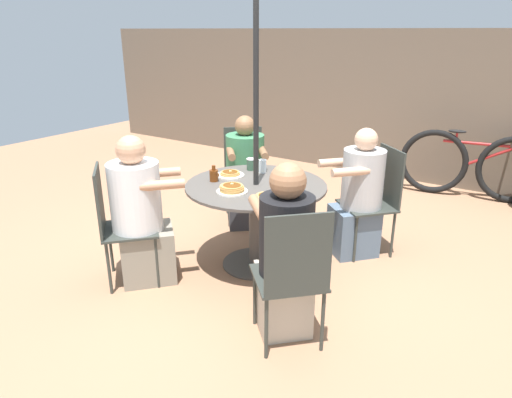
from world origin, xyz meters
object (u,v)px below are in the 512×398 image
Objects in this scene: diner_east at (246,177)px; diner_west at (285,257)px; patio_chair_west at (292,272)px; patio_chair_south at (117,220)px; coffee_cup at (251,164)px; bicycle at (472,165)px; syrup_bottle at (214,175)px; patio_table at (256,204)px; drinking_glass_a at (263,166)px; pancake_plate_b at (230,174)px; pancake_plate_d at (290,184)px; pancake_plate_a at (232,189)px; diner_south at (141,217)px; patio_chair_east at (244,169)px; pancake_plate_c at (268,199)px; diner_north at (358,199)px; patio_chair_north at (377,195)px.

diner_east is 1.84m from diner_west.
patio_chair_south is at bearing 136.51° from patio_chair_west.
coffee_cup is 2.89m from bicycle.
syrup_bottle is at bearing -126.81° from bicycle.
patio_table is 0.40m from drinking_glass_a.
drinking_glass_a reaches higher than pancake_plate_b.
patio_chair_west is at bearing -59.12° from pancake_plate_d.
pancake_plate_d is at bearing -23.99° from coffee_cup.
pancake_plate_a is (0.69, 0.56, 0.22)m from patio_chair_south.
diner_east is 2.01m from patio_chair_west.
pancake_plate_b is 1.80× the size of syrup_bottle.
bicycle is (1.78, 2.09, -0.10)m from diner_east.
diner_south is 1.39m from patio_chair_west.
syrup_bottle reaches higher than pancake_plate_b.
patio_table is 9.89× the size of drinking_glass_a.
coffee_cup is (0.45, -0.53, 0.25)m from patio_chair_east.
pancake_plate_c is (0.90, 0.40, 0.22)m from diner_south.
pancake_plate_b is (0.29, -0.64, 0.24)m from diner_east.
syrup_bottle is (-0.95, -0.81, 0.26)m from diner_north.
patio_chair_east reaches higher than pancake_plate_d.
patio_chair_east and patio_chair_south have the same top height.
patio_chair_west is at bearing 92.43° from patio_chair_east.
patio_chair_north reaches higher than pancake_plate_c.
diner_north is at bearing 51.32° from patio_chair_west.
patio_chair_east is 1.52m from pancake_plate_c.
coffee_cup is (-0.99, -0.50, 0.25)m from patio_chair_north.
pancake_plate_a is (-0.05, -0.26, 0.20)m from patio_table.
patio_chair_south is 3.94× the size of pancake_plate_a.
pancake_plate_b is (0.40, -0.78, 0.21)m from patio_chair_east.
patio_table is 0.92m from diner_east.
patio_chair_west is 1.43m from drinking_glass_a.
coffee_cup is (-0.55, 0.59, 0.03)m from pancake_plate_c.
pancake_plate_b is 0.15× the size of bicycle.
bicycle is (0.58, 2.10, -0.11)m from diner_north.
diner_north is 0.74m from pancake_plate_d.
patio_chair_north is at bearing 41.72° from diner_west.
patio_chair_north is 3.94× the size of pancake_plate_a.
pancake_plate_a reaches higher than pancake_plate_c.
pancake_plate_d is at bearing 93.73° from pancake_plate_c.
diner_north reaches higher than patio_table.
pancake_plate_a is at bearing 78.58° from diner_south.
patio_chair_north reaches higher than bicycle.
drinking_glass_a is at bearing 69.19° from diner_north.
diner_south is 4.90× the size of pancake_plate_d.
drinking_glass_a is at bearing 96.78° from patio_chair_east.
syrup_bottle is 0.44m from coffee_cup.
pancake_plate_d is 0.57m from coffee_cup.
diner_west reaches higher than patio_chair_north.
diner_east is at bearing 107.53° from syrup_bottle.
pancake_plate_d is (-0.51, 0.86, 0.22)m from patio_chair_west.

